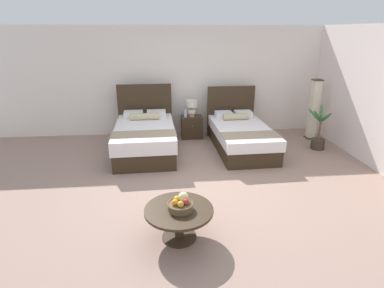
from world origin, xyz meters
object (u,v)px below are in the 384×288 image
at_px(bed_near_corner, 240,135).
at_px(table_lamp, 192,107).
at_px(coffee_table, 179,216).
at_px(nightstand, 192,127).
at_px(floor_lamp_corner, 314,110).
at_px(fruit_bowl, 181,204).
at_px(vase, 185,113).
at_px(bed_near_window, 145,137).
at_px(potted_palm, 318,136).

bearing_deg(bed_near_corner, table_lamp, 138.60).
height_order(bed_near_corner, coffee_table, bed_near_corner).
xyz_separation_m(nightstand, floor_lamp_corner, (2.89, -0.34, 0.45)).
xyz_separation_m(fruit_bowl, floor_lamp_corner, (3.40, 3.58, 0.22)).
height_order(bed_near_corner, vase, bed_near_corner).
xyz_separation_m(bed_near_corner, nightstand, (-1.00, 0.87, -0.04)).
relative_size(bed_near_corner, coffee_table, 2.52).
bearing_deg(fruit_bowl, bed_near_corner, 63.61).
bearing_deg(table_lamp, bed_near_window, -140.64).
bearing_deg(bed_near_corner, bed_near_window, -179.84).
bearing_deg(potted_palm, coffee_table, -138.71).
xyz_separation_m(bed_near_window, nightstand, (1.09, 0.87, -0.08)).
xyz_separation_m(nightstand, potted_palm, (2.72, -1.05, 0.03)).
distance_m(bed_near_corner, coffee_table, 3.40).
relative_size(bed_near_window, potted_palm, 2.15).
height_order(vase, coffee_table, vase).
bearing_deg(bed_near_corner, vase, 144.52).
distance_m(bed_near_window, table_lamp, 1.47).
height_order(bed_near_window, floor_lamp_corner, floor_lamp_corner).
relative_size(nightstand, potted_palm, 0.54).
distance_m(bed_near_window, nightstand, 1.39).
bearing_deg(vase, table_lamp, 21.34).
relative_size(nightstand, table_lamp, 1.36).
xyz_separation_m(nightstand, fruit_bowl, (-0.51, -3.91, 0.23)).
height_order(coffee_table, fruit_bowl, fruit_bowl).
bearing_deg(fruit_bowl, floor_lamp_corner, 46.46).
bearing_deg(nightstand, bed_near_window, -141.28).
bearing_deg(vase, bed_near_window, -138.30).
bearing_deg(floor_lamp_corner, bed_near_window, -172.34).
xyz_separation_m(coffee_table, floor_lamp_corner, (3.42, 3.57, 0.39)).
xyz_separation_m(bed_near_window, potted_palm, (3.80, -0.18, -0.05)).
xyz_separation_m(floor_lamp_corner, potted_palm, (-0.18, -0.71, -0.42)).
bearing_deg(vase, coffee_table, -95.59).
relative_size(coffee_table, floor_lamp_corner, 0.60).
bearing_deg(bed_near_corner, fruit_bowl, -116.39).
xyz_separation_m(vase, potted_palm, (2.87, -1.01, -0.33)).
bearing_deg(bed_near_window, table_lamp, 39.36).
bearing_deg(vase, nightstand, 14.59).
relative_size(table_lamp, coffee_table, 0.46).
bearing_deg(bed_near_corner, nightstand, 139.25).
bearing_deg(nightstand, fruit_bowl, -97.41).
relative_size(bed_near_corner, floor_lamp_corner, 1.51).
bearing_deg(fruit_bowl, bed_near_window, 100.75).
xyz_separation_m(coffee_table, potted_palm, (3.25, 2.85, -0.03)).
height_order(coffee_table, floor_lamp_corner, floor_lamp_corner).
relative_size(vase, floor_lamp_corner, 0.14).
relative_size(bed_near_window, coffee_table, 2.44).
bearing_deg(nightstand, potted_palm, -21.13).
xyz_separation_m(bed_near_window, table_lamp, (1.09, 0.89, 0.42)).
xyz_separation_m(coffee_table, fruit_bowl, (0.02, -0.01, 0.17)).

